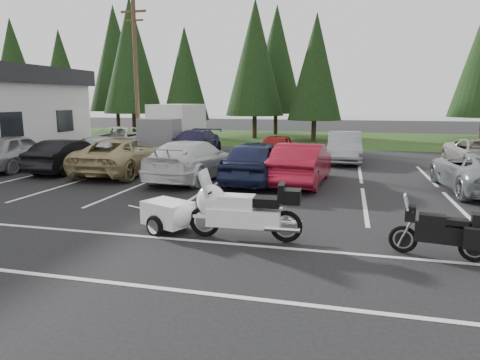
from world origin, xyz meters
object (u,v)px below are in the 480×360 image
at_px(car_near_2, 125,156).
at_px(cargo_trailer, 168,216).
at_px(car_far_2, 275,148).
at_px(car_far_1, 193,144).
at_px(car_near_4, 257,161).
at_px(car_far_3, 344,147).
at_px(car_near_5, 302,163).
at_px(car_far_4, 480,154).
at_px(car_near_1, 69,155).
at_px(touring_motorcycle, 244,205).
at_px(car_near_0, 15,152).
at_px(car_near_3, 192,160).
at_px(utility_pole, 136,74).
at_px(car_near_6, 479,171).
at_px(adventure_motorcycle, 439,227).
at_px(car_far_0, 118,141).
at_px(box_truck, 172,128).

relative_size(car_near_2, cargo_trailer, 3.41).
bearing_deg(car_far_2, car_far_1, 178.15).
xyz_separation_m(car_near_4, car_far_3, (3.18, 6.65, -0.06)).
distance_m(car_near_5, car_far_4, 9.77).
bearing_deg(car_far_1, car_near_1, -122.50).
distance_m(car_near_2, touring_motorcycle, 10.40).
bearing_deg(car_far_3, car_near_5, -104.20).
relative_size(car_near_4, car_far_3, 1.05).
distance_m(car_near_0, car_near_3, 8.81).
bearing_deg(car_near_5, utility_pole, -32.10).
distance_m(car_near_5, car_far_1, 9.14).
height_order(car_near_5, cargo_trailer, car_near_5).
height_order(car_near_6, car_far_4, car_near_6).
distance_m(utility_pole, adventure_motorcycle, 21.41).
relative_size(car_far_0, car_far_4, 1.21).
bearing_deg(car_near_2, car_far_4, -161.83).
bearing_deg(box_truck, car_near_2, -81.30).
height_order(car_far_0, adventure_motorcycle, car_far_0).
distance_m(car_near_0, car_near_6, 19.27).
bearing_deg(car_near_0, car_far_1, -140.73).
distance_m(car_near_1, car_far_3, 13.36).
height_order(car_far_1, car_far_4, car_far_1).
bearing_deg(adventure_motorcycle, car_far_1, 136.71).
xyz_separation_m(car_near_1, car_far_0, (-1.02, 5.98, 0.09)).
xyz_separation_m(utility_pole, car_near_5, (10.96, -8.12, -3.91)).
xyz_separation_m(car_far_2, car_far_3, (3.46, 0.74, 0.07)).
relative_size(car_far_3, car_far_4, 0.97).
bearing_deg(car_far_2, car_far_0, -179.54).
xyz_separation_m(car_near_6, cargo_trailer, (-8.61, -6.99, -0.33)).
bearing_deg(car_near_3, car_near_1, -0.28).
bearing_deg(car_near_5, car_far_0, -24.69).
bearing_deg(car_far_2, car_near_0, -149.76).
bearing_deg(cargo_trailer, car_near_6, 62.60).
bearing_deg(car_far_1, car_far_4, -1.11).
distance_m(box_truck, car_far_0, 3.39).
distance_m(car_near_5, car_far_0, 13.06).
xyz_separation_m(car_near_3, car_near_4, (2.66, -0.02, 0.05)).
xyz_separation_m(car_near_4, adventure_motorcycle, (5.20, -6.97, -0.21)).
bearing_deg(car_near_3, utility_pole, -46.77).
distance_m(utility_pole, cargo_trailer, 17.74).
bearing_deg(car_near_1, car_far_3, -153.22).
bearing_deg(utility_pole, car_far_3, -7.44).
bearing_deg(cargo_trailer, car_far_4, 75.16).
bearing_deg(car_far_2, car_far_3, 16.21).
relative_size(car_near_5, car_far_1, 0.92).
height_order(box_truck, car_far_0, box_truck).
bearing_deg(car_near_5, car_far_1, -38.67).
bearing_deg(car_far_1, car_near_6, -25.71).
relative_size(utility_pole, touring_motorcycle, 3.10).
height_order(car_near_2, car_near_4, car_near_4).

